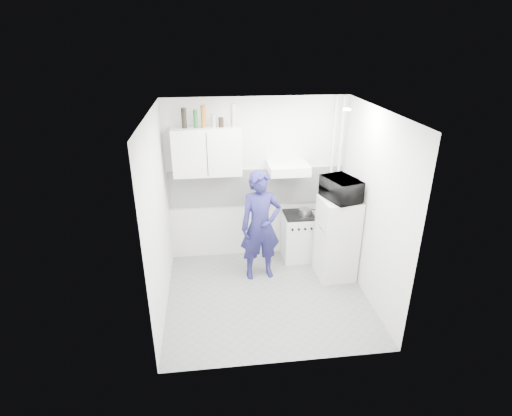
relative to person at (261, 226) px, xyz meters
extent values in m
plane|color=slate|center=(0.02, -0.56, -0.84)|extent=(2.80, 2.80, 0.00)
plane|color=white|center=(0.02, -0.56, 1.76)|extent=(2.80, 2.80, 0.00)
plane|color=silver|center=(0.02, 0.69, 0.46)|extent=(2.80, 0.00, 2.80)
plane|color=silver|center=(-1.38, -0.56, 0.46)|extent=(0.00, 2.60, 2.60)
plane|color=silver|center=(1.42, -0.56, 0.46)|extent=(0.00, 2.60, 2.60)
imported|color=#1D1C4E|center=(0.00, 0.00, 0.00)|extent=(0.66, 0.47, 1.68)
cube|color=white|center=(0.67, 0.44, -0.46)|extent=(0.48, 0.48, 0.77)
cube|color=silver|center=(1.12, -0.15, -0.20)|extent=(0.57, 0.57, 1.27)
cube|color=black|center=(0.67, 0.44, -0.06)|extent=(0.46, 0.46, 0.03)
cylinder|color=silver|center=(0.76, 0.41, 0.01)|extent=(0.19, 0.19, 0.10)
imported|color=black|center=(1.12, -0.15, 0.59)|extent=(0.66, 0.54, 0.31)
cylinder|color=black|center=(-1.02, 0.52, 1.50)|extent=(0.07, 0.07, 0.28)
cylinder|color=#144C1E|center=(-0.86, 0.52, 1.49)|extent=(0.06, 0.06, 0.25)
cylinder|color=brown|center=(-0.75, 0.52, 1.52)|extent=(0.07, 0.07, 0.32)
cylinder|color=silver|center=(-0.61, 0.52, 1.45)|extent=(0.07, 0.07, 0.18)
cylinder|color=black|center=(-0.51, 0.52, 1.43)|extent=(0.07, 0.07, 0.14)
cylinder|color=silver|center=(-0.33, 0.52, 1.52)|extent=(0.08, 0.08, 0.32)
cube|color=silver|center=(-0.73, 0.52, 1.01)|extent=(1.00, 0.35, 0.70)
cube|color=white|center=(0.47, 0.44, 0.73)|extent=(0.60, 0.50, 0.14)
cube|color=white|center=(0.02, 0.68, 0.36)|extent=(2.74, 0.03, 0.60)
cylinder|color=white|center=(1.32, 0.61, 0.46)|extent=(0.05, 0.05, 2.60)
cylinder|color=white|center=(1.20, 0.61, 0.46)|extent=(0.04, 0.04, 2.60)
cylinder|color=white|center=(1.02, -0.36, 1.73)|extent=(0.10, 0.10, 0.02)
camera|label=1|loc=(-0.70, -5.20, 2.60)|focal=28.00mm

